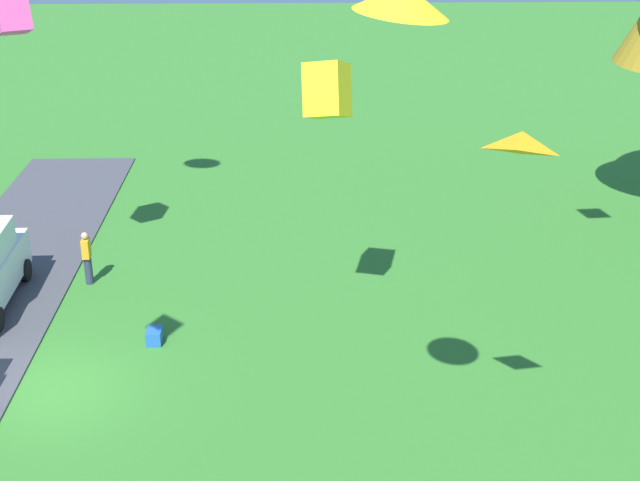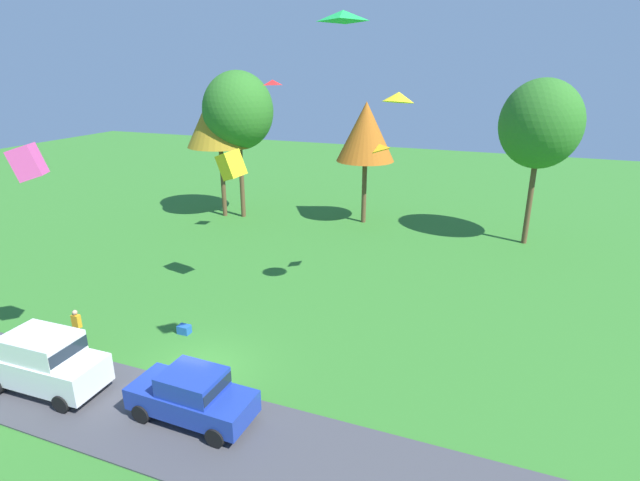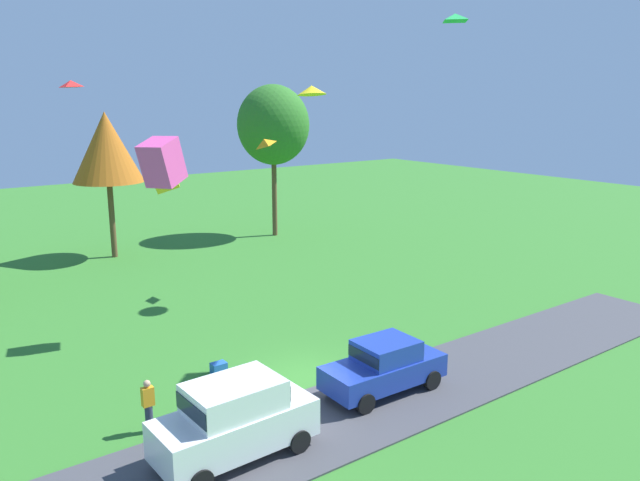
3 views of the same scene
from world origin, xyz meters
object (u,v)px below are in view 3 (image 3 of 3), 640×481
car_sedan_mid_row (384,364)px  person_beside_suv (148,406)px  cooler_box (219,368)px  car_suv_near_entrance (235,417)px  kite_box_near_flag (163,173)px  kite_diamond_low_drifter (264,142)px  tree_right_of_center (273,125)px  kite_diamond_mid_center (71,84)px  kite_diamond_topmost (455,17)px  tree_lone_near (107,148)px  kite_box_high_left (162,162)px  kite_delta_trailing_tail (312,90)px

car_sedan_mid_row → person_beside_suv: size_ratio=2.60×
cooler_box → car_suv_near_entrance: bearing=-112.6°
kite_box_near_flag → kite_diamond_low_drifter: (6.68, 3.05, 0.81)m
car_suv_near_entrance → kite_box_near_flag: 11.78m
tree_right_of_center → car_sedan_mid_row: bearing=-114.0°
kite_box_near_flag → kite_diamond_mid_center: size_ratio=1.34×
person_beside_suv → kite_diamond_topmost: size_ratio=1.69×
tree_lone_near → car_suv_near_entrance: bearing=-101.1°
tree_lone_near → tree_right_of_center: size_ratio=0.84×
cooler_box → kite_diamond_mid_center: kite_diamond_mid_center is taller
car_suv_near_entrance → cooler_box: 5.92m
car_sedan_mid_row → kite_diamond_topmost: bearing=20.2°
kite_diamond_topmost → person_beside_suv: bearing=177.3°
kite_box_near_flag → person_beside_suv: bearing=-118.0°
car_suv_near_entrance → kite_box_high_left: (-1.02, 1.69, 7.04)m
tree_lone_near → kite_diamond_mid_center: kite_diamond_mid_center is taller
tree_lone_near → kite_diamond_topmost: size_ratio=9.09×
kite_delta_trailing_tail → kite_box_near_flag: kite_delta_trailing_tail is taller
person_beside_suv → tree_lone_near: (6.34, 22.12, 6.10)m
kite_diamond_topmost → kite_diamond_low_drifter: size_ratio=1.07×
person_beside_suv → kite_diamond_mid_center: (2.50, 14.64, 9.78)m
tree_right_of_center → kite_box_near_flag: tree_right_of_center is taller
kite_diamond_low_drifter → kite_box_high_left: bearing=-131.5°
person_beside_suv → tree_lone_near: size_ratio=0.19×
kite_delta_trailing_tail → kite_box_high_left: size_ratio=1.21×
car_suv_near_entrance → kite_box_high_left: 7.31m
tree_right_of_center → kite_diamond_low_drifter: size_ratio=11.63×
kite_diamond_mid_center → tree_lone_near: bearing=62.8°
kite_diamond_mid_center → cooler_box: bearing=-84.5°
kite_box_high_left → kite_box_near_flag: (3.41, 8.34, -1.34)m
tree_lone_near → kite_box_near_flag: tree_lone_near is taller
kite_diamond_topmost → car_sedan_mid_row: bearing=-159.8°
kite_box_high_left → kite_diamond_low_drifter: kite_box_high_left is taller
car_sedan_mid_row → kite_box_near_flag: size_ratio=3.45×
car_sedan_mid_row → cooler_box: 6.25m
kite_diamond_low_drifter → kite_box_near_flag: bearing=-155.4°
tree_lone_near → cooler_box: size_ratio=16.40×
car_sedan_mid_row → person_beside_suv: (-7.56, 2.29, -0.16)m
car_sedan_mid_row → kite_diamond_mid_center: size_ratio=4.61×
kite_delta_trailing_tail → car_sedan_mid_row: bearing=-112.8°
car_suv_near_entrance → kite_box_high_left: size_ratio=4.00×
kite_box_near_flag → kite_diamond_mid_center: bearing=100.0°
car_suv_near_entrance → kite_delta_trailing_tail: size_ratio=3.29×
car_sedan_mid_row → cooler_box: car_sedan_mid_row is taller
tree_right_of_center → kite_box_near_flag: 20.27m
car_sedan_mid_row → kite_box_high_left: kite_box_high_left is taller
tree_lone_near → kite_box_high_left: 24.06m
tree_lone_near → kite_box_near_flag: 15.15m
car_sedan_mid_row → tree_lone_near: size_ratio=0.48×
kite_box_near_flag → tree_right_of_center: bearing=45.0°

